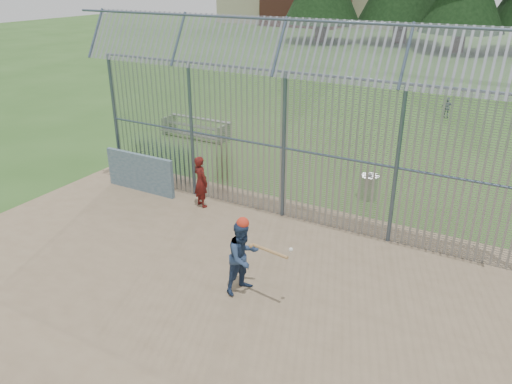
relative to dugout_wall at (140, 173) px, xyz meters
The scene contains 10 objects.
ground 5.47m from the dugout_wall, 32.23° to the right, with size 120.00×120.00×0.00m, color #2D511E.
dirt_infield 5.75m from the dugout_wall, 36.47° to the right, with size 14.00×10.00×0.02m, color #756047.
dugout_wall is the anchor object (origin of this frame).
batter 6.28m from the dugout_wall, 28.95° to the right, with size 0.79×0.61×1.62m, color navy.
onlooker 2.28m from the dugout_wall, ahead, with size 0.55×0.36×1.52m, color maroon.
bg_kid_seated 15.10m from the dugout_wall, 63.57° to the left, with size 0.57×0.24×0.98m, color slate.
batting_gear 6.50m from the dugout_wall, 28.51° to the right, with size 1.30×0.37×0.54m.
trash_can 6.98m from the dugout_wall, 24.69° to the left, with size 0.56×0.56×0.82m.
bleacher 5.72m from the dugout_wall, 108.43° to the left, with size 3.00×0.95×0.72m.
backstop_fence 6.66m from the dugout_wall, ahead, with size 20.09×0.81×5.30m.
Camera 1 is at (5.51, -7.82, 6.26)m, focal length 35.00 mm.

